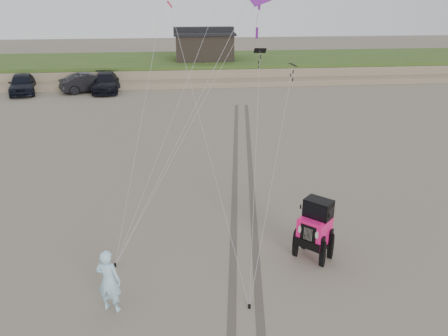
{
  "coord_description": "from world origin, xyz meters",
  "views": [
    {
      "loc": [
        -1.04,
        -11.49,
        8.48
      ],
      "look_at": [
        0.52,
        3.0,
        2.6
      ],
      "focal_mm": 35.0,
      "sensor_mm": 36.0,
      "label": 1
    }
  ],
  "objects_px": {
    "jeep": "(314,236)",
    "man": "(109,281)",
    "truck_a": "(22,84)",
    "truck_b": "(90,82)",
    "cabin": "(204,45)",
    "truck_c": "(106,82)"
  },
  "relations": [
    {
      "from": "truck_b",
      "to": "jeep",
      "type": "distance_m",
      "value": 31.05
    },
    {
      "from": "truck_a",
      "to": "truck_b",
      "type": "height_order",
      "value": "truck_a"
    },
    {
      "from": "truck_a",
      "to": "jeep",
      "type": "height_order",
      "value": "truck_a"
    },
    {
      "from": "truck_a",
      "to": "man",
      "type": "height_order",
      "value": "man"
    },
    {
      "from": "jeep",
      "to": "man",
      "type": "relative_size",
      "value": 2.34
    },
    {
      "from": "jeep",
      "to": "truck_a",
      "type": "bearing_deg",
      "value": 166.9
    },
    {
      "from": "truck_b",
      "to": "man",
      "type": "bearing_deg",
      "value": 167.4
    },
    {
      "from": "truck_a",
      "to": "cabin",
      "type": "bearing_deg",
      "value": 11.39
    },
    {
      "from": "truck_b",
      "to": "jeep",
      "type": "xyz_separation_m",
      "value": [
        12.32,
        -28.5,
        0.0
      ]
    },
    {
      "from": "cabin",
      "to": "truck_c",
      "type": "bearing_deg",
      "value": -141.69
    },
    {
      "from": "truck_c",
      "to": "jeep",
      "type": "height_order",
      "value": "jeep"
    },
    {
      "from": "cabin",
      "to": "truck_b",
      "type": "xyz_separation_m",
      "value": [
        -10.98,
        -7.6,
        -2.39
      ]
    },
    {
      "from": "truck_b",
      "to": "man",
      "type": "xyz_separation_m",
      "value": [
        5.81,
        -30.47,
        0.13
      ]
    },
    {
      "from": "cabin",
      "to": "truck_a",
      "type": "relative_size",
      "value": 1.23
    },
    {
      "from": "truck_c",
      "to": "jeep",
      "type": "bearing_deg",
      "value": -73.9
    },
    {
      "from": "truck_b",
      "to": "man",
      "type": "distance_m",
      "value": 31.02
    },
    {
      "from": "truck_a",
      "to": "truck_c",
      "type": "height_order",
      "value": "truck_a"
    },
    {
      "from": "cabin",
      "to": "truck_b",
      "type": "distance_m",
      "value": 13.56
    },
    {
      "from": "jeep",
      "to": "truck_c",
      "type": "bearing_deg",
      "value": 155.15
    },
    {
      "from": "truck_c",
      "to": "man",
      "type": "relative_size",
      "value": 2.88
    },
    {
      "from": "truck_a",
      "to": "truck_c",
      "type": "distance_m",
      "value": 7.3
    },
    {
      "from": "cabin",
      "to": "truck_b",
      "type": "bearing_deg",
      "value": -145.31
    }
  ]
}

